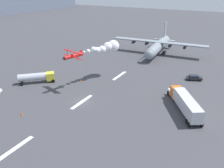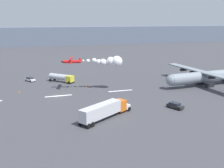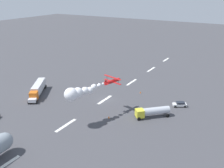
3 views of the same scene
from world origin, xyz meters
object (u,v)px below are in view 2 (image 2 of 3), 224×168
(stunt_biplane_red, at_px, (108,61))
(traffic_cone_far, at_px, (86,86))
(semi_truck_orange, at_px, (105,110))
(traffic_cone_near, at_px, (19,91))
(followme_car_yellow, at_px, (175,105))
(airport_staff_sedan, at_px, (30,79))
(cargo_transport_plane, at_px, (200,77))
(fuel_tanker_truck, at_px, (62,77))

(stunt_biplane_red, distance_m, traffic_cone_far, 11.84)
(semi_truck_orange, height_order, traffic_cone_near, semi_truck_orange)
(followme_car_yellow, height_order, traffic_cone_near, followme_car_yellow)
(stunt_biplane_red, xyz_separation_m, traffic_cone_far, (-6.13, 4.94, -8.84))
(semi_truck_orange, bearing_deg, followme_car_yellow, 4.61)
(airport_staff_sedan, xyz_separation_m, traffic_cone_far, (17.83, -14.99, -0.44))
(traffic_cone_near, bearing_deg, cargo_transport_plane, -9.73)
(semi_truck_orange, xyz_separation_m, followme_car_yellow, (19.17, 1.55, -1.33))
(cargo_transport_plane, xyz_separation_m, fuel_tanker_truck, (-44.20, 20.45, -1.56))
(fuel_tanker_truck, bearing_deg, traffic_cone_far, -55.97)
(fuel_tanker_truck, bearing_deg, followme_car_yellow, -58.39)
(fuel_tanker_truck, relative_size, traffic_cone_far, 11.74)
(stunt_biplane_red, height_order, fuel_tanker_truck, stunt_biplane_red)
(stunt_biplane_red, bearing_deg, airport_staff_sedan, 140.24)
(fuel_tanker_truck, bearing_deg, traffic_cone_near, -144.60)
(followme_car_yellow, bearing_deg, fuel_tanker_truck, 121.61)
(traffic_cone_near, bearing_deg, airport_staff_sedan, 76.43)
(fuel_tanker_truck, xyz_separation_m, traffic_cone_far, (6.89, -10.20, -1.38))
(cargo_transport_plane, height_order, traffic_cone_near, cargo_transport_plane)
(semi_truck_orange, height_order, airport_staff_sedan, semi_truck_orange)
(traffic_cone_near, xyz_separation_m, traffic_cone_far, (21.48, 0.17, 0.00))
(stunt_biplane_red, height_order, followme_car_yellow, stunt_biplane_red)
(airport_staff_sedan, relative_size, traffic_cone_near, 6.01)
(followme_car_yellow, distance_m, traffic_cone_far, 33.24)
(fuel_tanker_truck, bearing_deg, semi_truck_orange, -83.36)
(followme_car_yellow, xyz_separation_m, traffic_cone_far, (-16.98, 28.58, -0.44))
(followme_car_yellow, bearing_deg, semi_truck_orange, -175.39)
(airport_staff_sedan, bearing_deg, stunt_biplane_red, -39.76)
(followme_car_yellow, bearing_deg, cargo_transport_plane, 42.04)
(followme_car_yellow, distance_m, airport_staff_sedan, 55.76)
(cargo_transport_plane, xyz_separation_m, airport_staff_sedan, (-55.14, 25.23, -2.50))
(cargo_transport_plane, relative_size, airport_staff_sedan, 8.33)
(traffic_cone_far, bearing_deg, stunt_biplane_red, -38.89)
(traffic_cone_near, bearing_deg, followme_car_yellow, -36.45)
(semi_truck_orange, relative_size, followme_car_yellow, 3.09)
(semi_truck_orange, height_order, traffic_cone_far, semi_truck_orange)
(fuel_tanker_truck, height_order, traffic_cone_far, fuel_tanker_truck)
(cargo_transport_plane, relative_size, stunt_biplane_red, 1.98)
(cargo_transport_plane, distance_m, traffic_cone_far, 38.80)
(cargo_transport_plane, relative_size, traffic_cone_far, 50.10)
(stunt_biplane_red, relative_size, semi_truck_orange, 1.31)
(stunt_biplane_red, bearing_deg, fuel_tanker_truck, 130.68)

